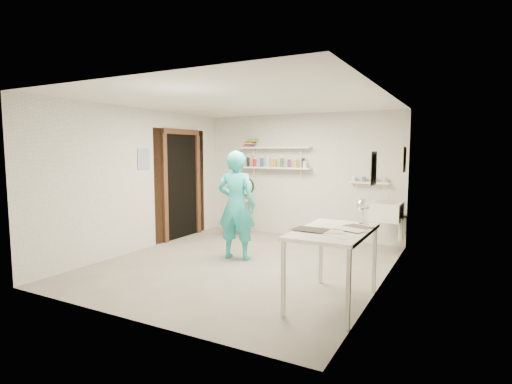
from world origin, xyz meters
The scene contains 27 objects.
floor centered at (0.00, 0.00, -0.01)m, with size 4.00×4.50×0.02m, color slate.
ceiling centered at (0.00, 0.00, 2.41)m, with size 4.00×4.50×0.02m, color silver.
wall_back centered at (0.00, 2.26, 1.20)m, with size 4.00×0.02×2.40m, color silver.
wall_front centered at (0.00, -2.26, 1.20)m, with size 4.00×0.02×2.40m, color silver.
wall_left centered at (-2.01, 0.00, 1.20)m, with size 0.02×4.50×2.40m, color silver.
wall_right centered at (2.01, 0.00, 1.20)m, with size 0.02×4.50×2.40m, color silver.
doorway_recess centered at (-1.99, 1.05, 1.00)m, with size 0.02×0.90×2.00m, color black.
corridor_box centered at (-2.70, 1.05, 1.05)m, with size 1.40×1.50×2.10m, color brown.
door_lintel centered at (-1.97, 1.05, 2.05)m, with size 0.06×1.05×0.10m, color brown.
door_jamb_near centered at (-1.97, 0.55, 1.00)m, with size 0.06×0.10×2.00m, color brown.
door_jamb_far centered at (-1.97, 1.55, 1.00)m, with size 0.06×0.10×2.00m, color brown.
shelf_lower centered at (-0.50, 2.13, 1.35)m, with size 1.50×0.22×0.03m, color white.
shelf_upper centered at (-0.50, 2.13, 1.75)m, with size 1.50×0.22×0.03m, color white.
ledge_shelf centered at (1.35, 2.17, 1.12)m, with size 0.70×0.14×0.03m, color white.
poster_left centered at (-1.99, 0.05, 1.55)m, with size 0.01×0.28×0.36m, color #334C7F.
poster_right_a centered at (1.99, 1.80, 1.55)m, with size 0.01×0.34×0.42m, color #995933.
poster_right_b centered at (1.99, -0.55, 1.50)m, with size 0.01×0.30×0.38m, color #3F724C.
belfast_sink centered at (1.75, 1.70, 0.70)m, with size 0.48×0.60×0.30m, color white.
man centered at (-0.25, 0.22, 0.85)m, with size 0.62×0.41×1.69m, color #24B6B8.
wall_clock centered at (-0.22, 0.44, 1.13)m, with size 0.30×0.30×0.04m, color #FAF5AA.
wooden_chair centered at (-1.07, 1.62, 0.46)m, with size 0.43×0.41×0.92m, color brown.
work_table centered at (1.64, -0.87, 0.42)m, with size 0.75×1.25×0.83m, color white.
desk_lamp centered at (1.85, -0.37, 1.05)m, with size 0.16×0.16×0.16m, color silver.
spray_cans centered at (-0.50, 2.13, 1.45)m, with size 1.31×0.06×0.17m.
book_stack centered at (-1.05, 2.13, 1.85)m, with size 0.28×0.14×0.17m.
ledge_pots centered at (1.35, 2.17, 1.18)m, with size 0.48×0.07×0.09m.
papers centered at (1.64, -0.87, 0.84)m, with size 0.30×0.22×0.02m.
Camera 1 is at (2.92, -5.06, 1.70)m, focal length 28.00 mm.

